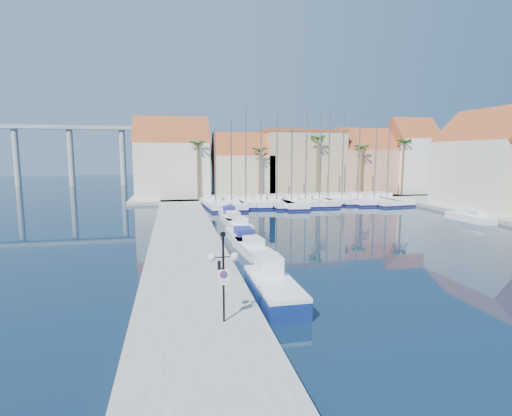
{
  "coord_description": "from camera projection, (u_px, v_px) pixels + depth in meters",
  "views": [
    {
      "loc": [
        -9.92,
        -22.19,
        7.95
      ],
      "look_at": [
        -2.66,
        12.76,
        3.0
      ],
      "focal_mm": 28.0,
      "sensor_mm": 36.0,
      "label": 1
    }
  ],
  "objects": [
    {
      "name": "ground",
      "position": [
        340.0,
        283.0,
        24.61
      ],
      "size": [
        260.0,
        260.0,
        0.0
      ],
      "primitive_type": "plane",
      "color": "black",
      "rests_on": "ground"
    },
    {
      "name": "quay_west",
      "position": [
        185.0,
        239.0,
        35.86
      ],
      "size": [
        6.0,
        77.0,
        0.5
      ],
      "primitive_type": "cube",
      "color": "gray",
      "rests_on": "ground"
    },
    {
      "name": "shore_north",
      "position": [
        284.0,
        195.0,
        73.14
      ],
      "size": [
        54.0,
        16.0,
        0.5
      ],
      "primitive_type": "cube",
      "color": "gray",
      "rests_on": "ground"
    },
    {
      "name": "lamp_post",
      "position": [
        223.0,
        263.0,
        17.39
      ],
      "size": [
        1.38,
        0.37,
        4.06
      ],
      "rotation": [
        0.0,
        0.0,
        0.01
      ],
      "color": "black",
      "rests_on": "quay_west"
    },
    {
      "name": "bollard",
      "position": [
        219.0,
        265.0,
        25.62
      ],
      "size": [
        0.22,
        0.22,
        0.56
      ],
      "primitive_type": "cylinder",
      "color": "black",
      "rests_on": "quay_west"
    },
    {
      "name": "fishing_boat",
      "position": [
        273.0,
        286.0,
        21.75
      ],
      "size": [
        2.15,
        6.28,
        2.19
      ],
      "rotation": [
        0.0,
        0.0,
        0.01
      ],
      "color": "navy",
      "rests_on": "ground"
    },
    {
      "name": "motorboat_west_0",
      "position": [
        252.0,
        247.0,
        31.71
      ],
      "size": [
        2.32,
        5.76,
        1.4
      ],
      "rotation": [
        0.0,
        0.0,
        0.1
      ],
      "color": "white",
      "rests_on": "ground"
    },
    {
      "name": "motorboat_west_1",
      "position": [
        243.0,
        237.0,
        35.7
      ],
      "size": [
        2.28,
        6.52,
        1.4
      ],
      "rotation": [
        0.0,
        0.0,
        0.03
      ],
      "color": "white",
      "rests_on": "ground"
    },
    {
      "name": "motorboat_west_2",
      "position": [
        239.0,
        225.0,
        41.53
      ],
      "size": [
        2.18,
        5.91,
        1.4
      ],
      "rotation": [
        0.0,
        0.0,
        0.06
      ],
      "color": "white",
      "rests_on": "ground"
    },
    {
      "name": "motorboat_west_3",
      "position": [
        232.0,
        219.0,
        45.23
      ],
      "size": [
        2.12,
        6.14,
        1.4
      ],
      "rotation": [
        0.0,
        0.0,
        0.03
      ],
      "color": "white",
      "rests_on": "ground"
    },
    {
      "name": "motorboat_west_4",
      "position": [
        228.0,
        213.0,
        50.0
      ],
      "size": [
        1.91,
        5.93,
        1.4
      ],
      "rotation": [
        0.0,
        0.0,
        0.0
      ],
      "color": "white",
      "rests_on": "ground"
    },
    {
      "name": "motorboat_west_5",
      "position": [
        225.0,
        207.0,
        55.03
      ],
      "size": [
        2.22,
        5.68,
        1.4
      ],
      "rotation": [
        0.0,
        0.0,
        -0.08
      ],
      "color": "white",
      "rests_on": "ground"
    },
    {
      "name": "motorboat_west_6",
      "position": [
        215.0,
        202.0,
        60.81
      ],
      "size": [
        3.03,
        7.45,
        1.4
      ],
      "rotation": [
        0.0,
        0.0,
        0.1
      ],
      "color": "white",
      "rests_on": "ground"
    },
    {
      "name": "motorboat_east_1",
      "position": [
        471.0,
        217.0,
        46.57
      ],
      "size": [
        2.38,
        6.04,
        1.4
      ],
      "rotation": [
        0.0,
        0.0,
        0.08
      ],
      "color": "white",
      "rests_on": "ground"
    },
    {
      "name": "sailboat_0",
      "position": [
        215.0,
        204.0,
        58.24
      ],
      "size": [
        3.73,
        10.94,
        11.54
      ],
      "rotation": [
        0.0,
        0.0,
        0.08
      ],
      "color": "white",
      "rests_on": "ground"
    },
    {
      "name": "sailboat_1",
      "position": [
        231.0,
        203.0,
        58.69
      ],
      "size": [
        3.27,
        11.26,
        12.4
      ],
      "rotation": [
        0.0,
        0.0,
        0.03
      ],
      "color": "white",
      "rests_on": "ground"
    },
    {
      "name": "sailboat_2",
      "position": [
        246.0,
        202.0,
        59.82
      ],
      "size": [
        2.72,
        8.29,
        14.24
      ],
      "rotation": [
        0.0,
        0.0,
        -0.07
      ],
      "color": "white",
      "rests_on": "ground"
    },
    {
      "name": "sailboat_3",
      "position": [
        261.0,
        202.0,
        60.11
      ],
      "size": [
        2.91,
        8.77,
        12.61
      ],
      "rotation": [
        0.0,
        0.0,
        -0.07
      ],
      "color": "white",
      "rests_on": "ground"
    },
    {
      "name": "sailboat_4",
      "position": [
        275.0,
        202.0,
        60.27
      ],
      "size": [
        3.49,
        10.62,
        13.41
      ],
      "rotation": [
        0.0,
        0.0,
        0.07
      ],
      "color": "white",
      "rests_on": "ground"
    },
    {
      "name": "sailboat_5",
      "position": [
        290.0,
        202.0,
        60.2
      ],
      "size": [
        3.97,
        11.95,
        11.56
      ],
      "rotation": [
        0.0,
        0.0,
        -0.08
      ],
      "color": "white",
      "rests_on": "ground"
    },
    {
      "name": "sailboat_6",
      "position": [
        304.0,
        201.0,
        61.49
      ],
      "size": [
        2.88,
        9.77,
        14.52
      ],
      "rotation": [
        0.0,
        0.0,
        0.03
      ],
      "color": "white",
      "rests_on": "ground"
    },
    {
      "name": "sailboat_7",
      "position": [
        317.0,
        200.0,
        61.99
      ],
      "size": [
        3.41,
        10.33,
        14.32
      ],
      "rotation": [
        0.0,
        0.0,
        0.07
      ],
      "color": "white",
      "rests_on": "ground"
    },
    {
      "name": "sailboat_8",
      "position": [
        327.0,
        199.0,
        63.29
      ],
      "size": [
        2.4,
        8.24,
        14.81
      ],
      "rotation": [
        0.0,
        0.0,
        -0.03
      ],
      "color": "white",
      "rests_on": "ground"
    },
    {
      "name": "sailboat_9",
      "position": [
        340.0,
        199.0,
        63.47
      ],
      "size": [
        2.96,
        8.65,
        13.97
      ],
      "rotation": [
        0.0,
        0.0,
        0.08
      ],
      "color": "white",
      "rests_on": "ground"
    },
    {
      "name": "sailboat_10",
      "position": [
        356.0,
        199.0,
        63.48
      ],
      "size": [
        3.44,
        10.08,
        13.96
      ],
      "rotation": [
        0.0,
        0.0,
        -0.08
      ],
      "color": "white",
      "rests_on": "ground"
    },
    {
      "name": "sailboat_11",
      "position": [
        372.0,
        200.0,
        63.43
      ],
      "size": [
        3.5,
        11.74,
        11.69
      ],
      "rotation": [
        0.0,
        0.0,
        0.04
      ],
      "color": "white",
      "rests_on": "ground"
    },
    {
      "name": "sailboat_12",
      "position": [
        384.0,
        199.0,
        64.19
      ],
      "size": [
        3.76,
        11.81,
        12.67
      ],
      "rotation": [
        0.0,
        0.0,
        0.06
      ],
      "color": "white",
      "rests_on": "ground"
    },
    {
      "name": "building_0",
      "position": [
        172.0,
        161.0,
        67.28
      ],
      "size": [
        12.3,
        9.0,
        13.5
      ],
      "color": "beige",
      "rests_on": "shore_north"
    },
    {
      "name": "building_1",
      "position": [
        242.0,
        168.0,
        69.87
      ],
      "size": [
        10.3,
        8.0,
        11.0
      ],
      "color": "tan",
      "rests_on": "shore_north"
    },
    {
      "name": "building_2",
      "position": [
        301.0,
        162.0,
        72.92
      ],
      "size": [
        14.2,
        10.2,
        11.5
      ],
      "color": "#A08662",
      "rests_on": "shore_north"
    },
    {
      "name": "building_3",
      "position": [
        364.0,
        164.0,
        74.42
      ],
      "size": [
        10.3,
        8.0,
        12.0
      ],
      "color": "tan",
      "rests_on": "shore_north"
    },
    {
      "name": "building_4",
      "position": [
        410.0,
        158.0,
        75.12
      ],
      "size": [
        8.3,
        8.0,
        14.0
      ],
      "color": "white",
      "rests_on": "shore_north"
    },
    {
      "name": "building_6",
      "position": [
        492.0,
        164.0,
        53.44
      ],
      "size": [
        9.0,
        14.3,
        13.5
      ],
      "color": "beige",
      "rests_on": "shore_east"
    },
    {
      "name": "palm_0",
      "position": [
        198.0,
        146.0,
        62.89
      ],
      "size": [
        2.6,
        2.6,
        10.15
      ],
      "color": "brown",
      "rests_on": "shore_north"
    },
    {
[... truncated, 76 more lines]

